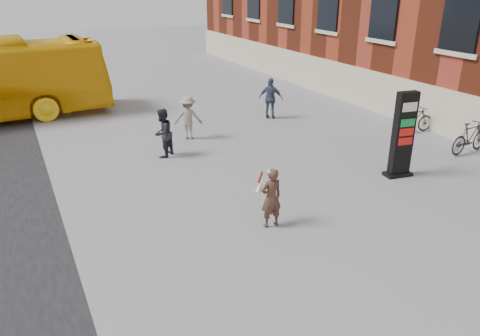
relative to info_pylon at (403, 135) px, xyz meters
name	(u,v)px	position (x,y,z in m)	size (l,w,h in m)	color
ground	(296,234)	(-4.87, -1.64, -1.34)	(100.00, 100.00, 0.00)	#9E9EA3
info_pylon	(403,135)	(0.00, 0.00, 0.00)	(0.92, 0.56, 2.69)	black
woman	(271,197)	(-5.20, -0.98, -0.54)	(0.59, 0.52, 1.56)	#42281E
pedestrian_a	(163,133)	(-6.06, 4.93, -0.49)	(0.83, 0.64, 1.70)	black
pedestrian_b	(188,118)	(-4.60, 6.36, -0.50)	(1.08, 0.62, 1.67)	gray
pedestrian_c	(271,99)	(-0.39, 7.36, -0.45)	(1.05, 0.44, 1.79)	#37475D
bike_5	(470,137)	(3.73, 0.45, -0.77)	(0.53, 1.89, 1.14)	#25242B
bike_7	(414,120)	(3.73, 3.04, -0.82)	(0.49, 1.74, 1.04)	#25242B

